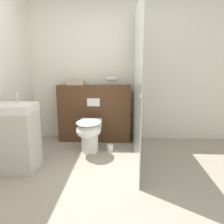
# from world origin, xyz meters

# --- Properties ---
(ground_plane) EXTENTS (12.00, 12.00, 0.00)m
(ground_plane) POSITION_xyz_m (0.00, 0.00, 0.00)
(ground_plane) COLOR #9E9384
(wall_back) EXTENTS (8.00, 0.06, 2.50)m
(wall_back) POSITION_xyz_m (0.00, 1.90, 1.25)
(wall_back) COLOR silver
(wall_back) RESTS_ON ground_plane
(partition_panel) EXTENTS (1.30, 0.24, 1.02)m
(partition_panel) POSITION_xyz_m (-0.25, 1.68, 0.51)
(partition_panel) COLOR #51331E
(partition_panel) RESTS_ON ground_plane
(shower_glass) EXTENTS (0.04, 1.80, 2.19)m
(shower_glass) POSITION_xyz_m (0.45, 0.97, 1.10)
(shower_glass) COLOR silver
(shower_glass) RESTS_ON ground_plane
(toilet) EXTENTS (0.39, 0.61, 0.52)m
(toilet) POSITION_xyz_m (-0.26, 1.12, 0.33)
(toilet) COLOR white
(toilet) RESTS_ON ground_plane
(sink_vanity) EXTENTS (0.51, 0.42, 1.03)m
(sink_vanity) POSITION_xyz_m (-1.12, 0.50, 0.45)
(sink_vanity) COLOR beige
(sink_vanity) RESTS_ON ground_plane
(hair_drier) EXTENTS (0.20, 0.08, 0.15)m
(hair_drier) POSITION_xyz_m (0.07, 1.70, 1.13)
(hair_drier) COLOR #B7B7BC
(hair_drier) RESTS_ON partition_panel
(folded_towel) EXTENTS (0.29, 0.20, 0.07)m
(folded_towel) POSITION_xyz_m (-0.57, 1.69, 1.06)
(folded_towel) COLOR tan
(folded_towel) RESTS_ON partition_panel
(spare_toilet_roll) EXTENTS (0.10, 0.10, 0.10)m
(spare_toilet_roll) POSITION_xyz_m (0.06, 1.20, 0.05)
(spare_toilet_roll) COLOR white
(spare_toilet_roll) RESTS_ON ground_plane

